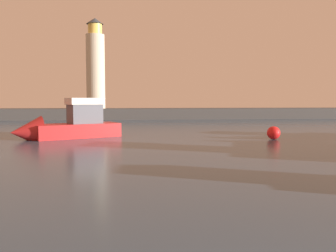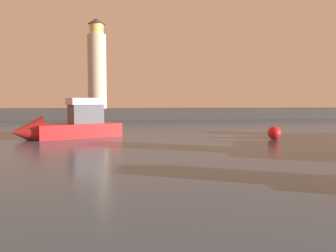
% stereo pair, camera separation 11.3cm
% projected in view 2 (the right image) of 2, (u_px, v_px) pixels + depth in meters
% --- Properties ---
extents(ground_plane, '(220.00, 220.00, 0.00)m').
position_uv_depth(ground_plane, '(164.00, 135.00, 29.38)').
color(ground_plane, '#384C60').
extents(breakwater, '(82.20, 6.01, 1.70)m').
position_uv_depth(breakwater, '(149.00, 114.00, 56.01)').
color(breakwater, '#423F3D').
rests_on(breakwater, ground_plane).
extents(lighthouse, '(2.88, 2.88, 13.97)m').
position_uv_depth(lighthouse, '(97.00, 66.00, 54.66)').
color(lighthouse, beige).
rests_on(lighthouse, breakwater).
extents(motorboat_1, '(8.35, 5.75, 3.67)m').
position_uv_depth(motorboat_1, '(65.00, 126.00, 27.06)').
color(motorboat_1, '#B21E1E').
rests_on(motorboat_1, ground_plane).
extents(mooring_buoy, '(0.98, 0.98, 0.98)m').
position_uv_depth(mooring_buoy, '(274.00, 133.00, 26.13)').
color(mooring_buoy, red).
rests_on(mooring_buoy, ground_plane).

